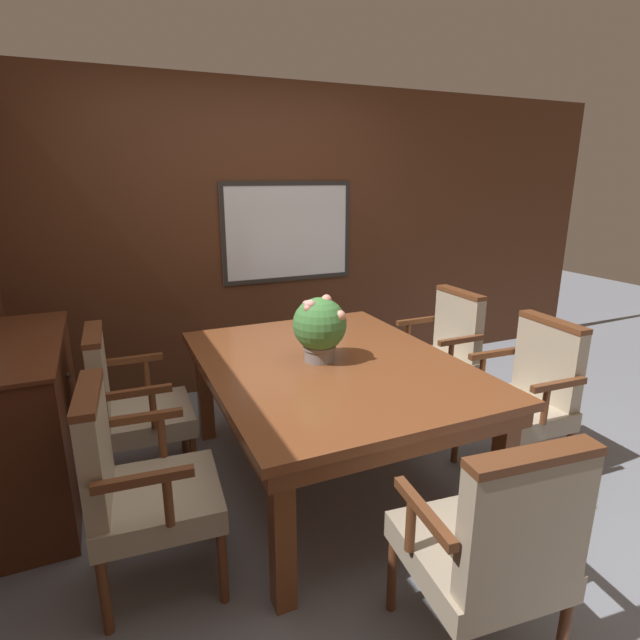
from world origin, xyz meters
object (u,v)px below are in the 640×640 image
at_px(chair_left_far, 129,403).
at_px(chair_left_near, 137,482).
at_px(chair_head_near, 492,544).
at_px(chair_right_far, 441,351).
at_px(potted_plant, 320,327).
at_px(chair_right_near, 526,393).
at_px(sideboard_cabinet, 31,423).
at_px(dining_table, 331,376).

xyz_separation_m(chair_left_far, chair_left_near, (-0.02, -0.81, 0.00)).
height_order(chair_head_near, chair_left_near, same).
xyz_separation_m(chair_right_far, chair_left_near, (-2.16, -0.82, 0.00)).
bearing_deg(chair_left_far, potted_plant, -108.22).
distance_m(chair_left_far, chair_right_near, 2.28).
relative_size(potted_plant, sideboard_cabinet, 0.31).
bearing_deg(dining_table, potted_plant, 146.09).
height_order(chair_left_far, chair_right_far, same).
bearing_deg(chair_head_near, potted_plant, -81.47).
height_order(chair_head_near, chair_left_far, same).
bearing_deg(chair_right_far, dining_table, -69.04).
distance_m(potted_plant, sideboard_cabinet, 1.64).
height_order(chair_left_far, chair_left_near, same).
bearing_deg(chair_right_far, sideboard_cabinet, -91.23).
distance_m(chair_right_far, chair_left_near, 2.31).
relative_size(chair_head_near, potted_plant, 2.51).
bearing_deg(sideboard_cabinet, chair_right_far, -1.36).
height_order(chair_left_near, sideboard_cabinet, chair_left_near).
bearing_deg(chair_right_near, chair_right_far, -177.47).
height_order(dining_table, chair_head_near, chair_head_near).
bearing_deg(chair_left_near, chair_right_far, -64.86).
bearing_deg(chair_right_far, potted_plant, -71.56).
bearing_deg(chair_left_near, sideboard_cabinet, 32.60).
distance_m(chair_right_near, chair_right_far, 0.81).
relative_size(chair_right_far, chair_left_near, 1.00).
bearing_deg(chair_left_near, dining_table, -64.91).
distance_m(chair_head_near, chair_right_far, 2.01).
bearing_deg(potted_plant, chair_head_near, -87.16).
height_order(chair_head_near, sideboard_cabinet, chair_head_near).
xyz_separation_m(chair_left_far, potted_plant, (1.01, -0.37, 0.42)).
bearing_deg(chair_right_far, chair_left_far, -89.64).
xyz_separation_m(chair_left_far, chair_right_near, (2.14, -0.80, 0.00)).
height_order(chair_head_near, chair_right_far, same).
bearing_deg(sideboard_cabinet, chair_left_far, -8.17).
distance_m(chair_right_near, chair_left_near, 2.16).
bearing_deg(chair_left_near, chair_right_near, -85.39).
bearing_deg(chair_right_near, chair_left_far, -107.84).
relative_size(chair_right_far, sideboard_cabinet, 0.78).
bearing_deg(sideboard_cabinet, chair_head_near, -48.40).
relative_size(chair_head_near, chair_left_far, 1.00).
bearing_deg(chair_head_near, sideboard_cabinet, -42.71).
relative_size(chair_left_near, potted_plant, 2.51).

